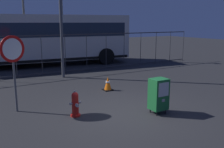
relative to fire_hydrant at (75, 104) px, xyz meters
name	(u,v)px	position (x,y,z in m)	size (l,w,h in m)	color
ground_plane	(124,112)	(1.34, -0.45, -0.35)	(60.00, 60.00, 0.00)	#262628
fire_hydrant	(75,104)	(0.00, 0.00, 0.00)	(0.33, 0.31, 0.75)	red
newspaper_box_primary	(159,94)	(2.16, -0.99, 0.22)	(0.48, 0.42, 1.02)	black
stop_sign	(13,58)	(-1.34, 1.23, 1.25)	(0.71, 0.31, 2.23)	#4C4F54
traffic_cone	(108,84)	(2.14, 1.92, -0.09)	(0.36, 0.36, 0.53)	black
fence_barrier	(54,54)	(1.34, 5.96, 0.67)	(18.03, 0.04, 2.00)	#2D2D33
bus_near	(41,37)	(1.58, 8.96, 1.36)	(10.73, 3.81, 3.00)	beige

